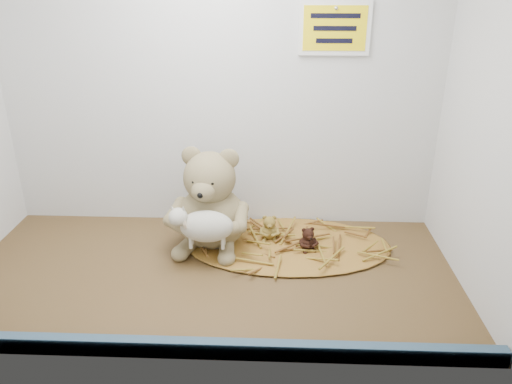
{
  "coord_description": "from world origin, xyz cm",
  "views": [
    {
      "loc": [
        15.5,
        -103.85,
        67.35
      ],
      "look_at": [
        11.04,
        4.37,
        20.15
      ],
      "focal_mm": 35.0,
      "sensor_mm": 36.0,
      "label": 1
    }
  ],
  "objects_px": {
    "main_teddy": "(211,198)",
    "toy_lamb": "(207,226)",
    "mini_teddy_brown": "(308,238)",
    "mini_teddy_tan": "(269,226)"
  },
  "relations": [
    {
      "from": "main_teddy",
      "to": "toy_lamb",
      "type": "bearing_deg",
      "value": -81.64
    },
    {
      "from": "main_teddy",
      "to": "toy_lamb",
      "type": "relative_size",
      "value": 1.59
    },
    {
      "from": "toy_lamb",
      "to": "mini_teddy_brown",
      "type": "relative_size",
      "value": 2.73
    },
    {
      "from": "main_teddy",
      "to": "toy_lamb",
      "type": "distance_m",
      "value": 0.1
    },
    {
      "from": "main_teddy",
      "to": "mini_teddy_brown",
      "type": "distance_m",
      "value": 0.27
    },
    {
      "from": "main_teddy",
      "to": "toy_lamb",
      "type": "height_order",
      "value": "main_teddy"
    },
    {
      "from": "mini_teddy_brown",
      "to": "main_teddy",
      "type": "bearing_deg",
      "value": 155.79
    },
    {
      "from": "toy_lamb",
      "to": "mini_teddy_tan",
      "type": "distance_m",
      "value": 0.2
    },
    {
      "from": "main_teddy",
      "to": "mini_teddy_tan",
      "type": "distance_m",
      "value": 0.18
    },
    {
      "from": "toy_lamb",
      "to": "mini_teddy_brown",
      "type": "bearing_deg",
      "value": 14.86
    }
  ]
}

